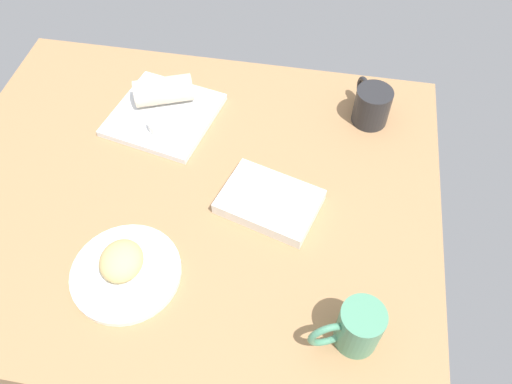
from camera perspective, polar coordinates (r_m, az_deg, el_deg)
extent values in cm
cube|color=#9E754C|center=(113.50, -7.76, -0.38)|extent=(110.00, 90.00, 4.00)
cylinder|color=white|center=(102.35, -14.43, -8.81)|extent=(21.37, 21.37, 1.40)
ellipsoid|color=tan|center=(99.78, -14.94, -7.51)|extent=(8.83, 9.63, 5.53)
cube|color=white|center=(127.13, -10.34, 8.57)|extent=(27.76, 27.76, 1.60)
cylinder|color=silver|center=(122.10, -10.76, 7.49)|extent=(5.73, 5.73, 2.37)
cylinder|color=#D26129|center=(121.48, -10.82, 7.78)|extent=(4.70, 4.70, 0.40)
cylinder|color=beige|center=(127.42, -10.39, 11.20)|extent=(15.40, 11.24, 6.50)
cube|color=silver|center=(107.26, 1.53, -1.09)|extent=(23.36, 19.31, 2.87)
cylinder|color=#4C8C6B|center=(91.54, 11.58, -14.70)|extent=(7.85, 7.85, 10.31)
cylinder|color=#92754C|center=(87.41, 12.07, -13.57)|extent=(6.44, 6.44, 0.40)
torus|color=#4C8C6B|center=(90.15, 8.15, -15.65)|extent=(7.24, 4.10, 7.39)
cylinder|color=#262628|center=(124.85, 12.95, 9.40)|extent=(8.59, 8.59, 9.15)
cylinder|color=olive|center=(122.22, 13.29, 10.74)|extent=(7.04, 7.04, 0.40)
torus|color=#262628|center=(128.64, 12.03, 11.17)|extent=(3.73, 6.62, 6.69)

